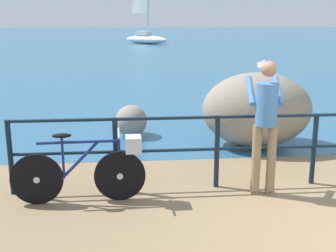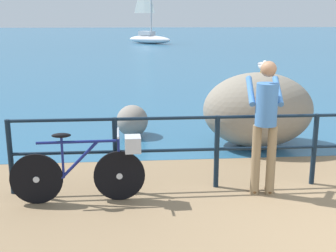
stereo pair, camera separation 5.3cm
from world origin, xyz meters
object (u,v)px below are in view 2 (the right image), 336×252
(breakwater_boulder_main, at_px, (258,110))
(sailboat, at_px, (149,35))
(breakwater_boulder_left, at_px, (132,121))
(person_at_railing, at_px, (265,122))
(seagull, at_px, (262,65))
(bicycle, at_px, (90,167))

(breakwater_boulder_main, distance_m, sailboat, 31.13)
(breakwater_boulder_main, bearing_deg, breakwater_boulder_left, 159.27)
(breakwater_boulder_left, bearing_deg, person_at_railing, -60.60)
(seagull, distance_m, sailboat, 31.19)
(bicycle, height_order, person_at_railing, person_at_railing)
(bicycle, bearing_deg, sailboat, 84.62)
(person_at_railing, height_order, seagull, person_at_railing)
(breakwater_boulder_main, relative_size, breakwater_boulder_left, 2.86)
(seagull, bearing_deg, sailboat, 176.03)
(bicycle, height_order, seagull, seagull)
(seagull, height_order, sailboat, sailboat)
(person_at_railing, bearing_deg, breakwater_boulder_left, 37.27)
(sailboat, bearing_deg, bicycle, -52.82)
(bicycle, relative_size, breakwater_boulder_main, 0.85)
(bicycle, height_order, sailboat, sailboat)
(person_at_railing, xyz_separation_m, sailboat, (-0.16, 33.32, -0.28))
(bicycle, relative_size, breakwater_boulder_left, 2.44)
(breakwater_boulder_left, bearing_deg, breakwater_boulder_main, -20.73)
(bicycle, xyz_separation_m, person_at_railing, (2.27, 0.07, 0.53))
(person_at_railing, distance_m, seagull, 2.29)
(seagull, relative_size, sailboat, 0.06)
(bicycle, height_order, breakwater_boulder_left, bicycle)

